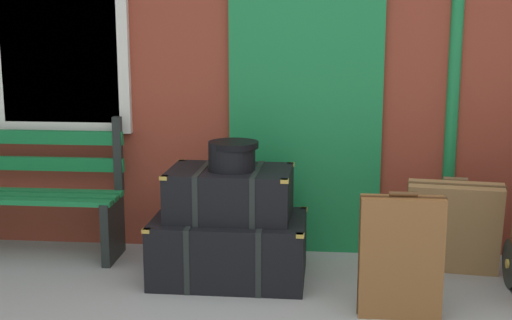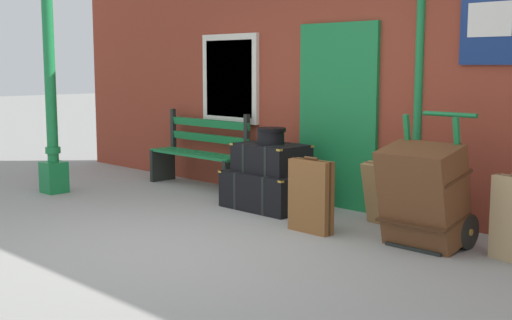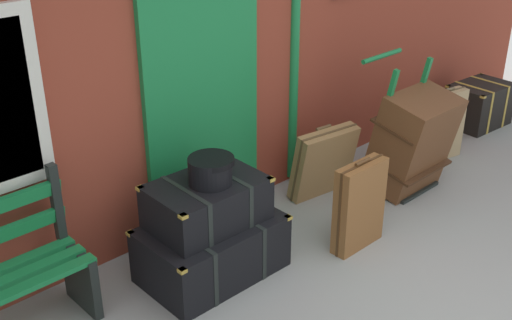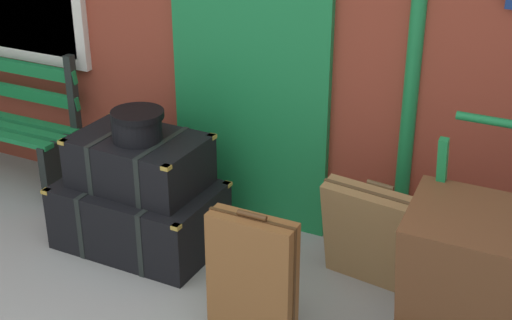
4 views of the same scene
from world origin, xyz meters
name	(u,v)px [view 2 (image 2 of 4)]	position (x,y,z in m)	size (l,w,h in m)	color
ground_plane	(170,245)	(0.00, 0.00, 0.00)	(60.00, 60.00, 0.00)	gray
brick_facade	(348,68)	(-0.01, 2.60, 1.60)	(10.40, 0.35, 3.20)	brown
lamp_post	(51,102)	(-3.12, 0.54, 1.16)	(0.28, 0.28, 3.05)	#197A3D
platform_bench	(200,154)	(-2.14, 2.16, 0.44)	(1.60, 0.43, 1.01)	#197A3D
steamer_trunk_base	(269,190)	(-0.49, 1.79, 0.21)	(1.02, 0.66, 0.43)	black
steamer_trunk_middle	(271,158)	(-0.49, 1.83, 0.58)	(0.82, 0.57, 0.33)	black
round_hatbox	(271,135)	(-0.47, 1.81, 0.85)	(0.33, 0.32, 0.19)	black
porters_trolley	(433,215)	(1.66, 1.74, 0.27)	(0.71, 0.59, 1.20)	black
large_brown_trunk	(423,196)	(1.66, 1.56, 0.48)	(0.70, 0.62, 0.95)	brown
suitcase_umber	(311,196)	(0.57, 1.30, 0.36)	(0.49, 0.15, 0.75)	brown
suitcase_olive	(391,195)	(1.00, 2.03, 0.33)	(0.64, 0.34, 0.67)	olive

